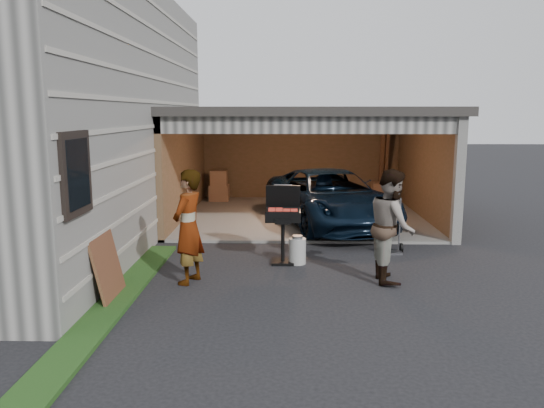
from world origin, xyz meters
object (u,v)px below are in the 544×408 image
at_px(minivan, 330,200).
at_px(plywood_panel, 107,267).
at_px(propane_tank, 297,251).
at_px(woman, 188,227).
at_px(bbq_grill, 283,218).
at_px(hand_truck, 392,242).
at_px(man, 392,226).

xyz_separation_m(minivan, plywood_panel, (-3.74, -5.22, -0.16)).
bearing_deg(propane_tank, woman, -147.40).
distance_m(bbq_grill, propane_tank, 0.67).
bearing_deg(plywood_panel, minivan, 54.34).
distance_m(minivan, hand_truck, 2.66).
distance_m(man, propane_tank, 1.93).
height_order(minivan, woman, woman).
height_order(minivan, plywood_panel, minivan).
bearing_deg(minivan, woman, -137.18).
bearing_deg(woman, bbq_grill, 147.13).
xyz_separation_m(woman, propane_tank, (1.81, 1.16, -0.70)).
xyz_separation_m(propane_tank, hand_truck, (1.92, 0.82, -0.03)).
bearing_deg(hand_truck, plywood_panel, -152.16).
xyz_separation_m(woman, man, (3.34, 0.21, -0.00)).
xyz_separation_m(woman, hand_truck, (3.72, 1.97, -0.73)).
height_order(propane_tank, hand_truck, hand_truck).
bearing_deg(bbq_grill, woman, -141.81).
relative_size(minivan, hand_truck, 4.35).
bearing_deg(hand_truck, bbq_grill, -163.33).
xyz_separation_m(man, bbq_grill, (-1.80, 1.01, -0.08)).
bearing_deg(plywood_panel, bbq_grill, 38.17).
bearing_deg(man, woman, 93.55).
xyz_separation_m(woman, bbq_grill, (1.54, 1.21, -0.09)).
distance_m(bbq_grill, hand_truck, 2.40).
xyz_separation_m(bbq_grill, propane_tank, (0.27, -0.05, -0.62)).
bearing_deg(hand_truck, minivan, 111.12).
bearing_deg(hand_truck, man, -104.84).
height_order(man, plywood_panel, man).
distance_m(minivan, woman, 5.13).
relative_size(minivan, bbq_grill, 3.34).
distance_m(propane_tank, hand_truck, 2.08).
height_order(woman, bbq_grill, woman).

